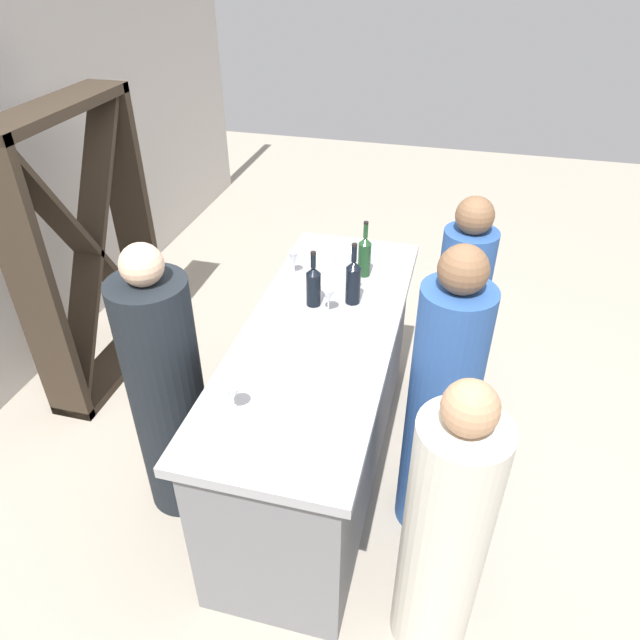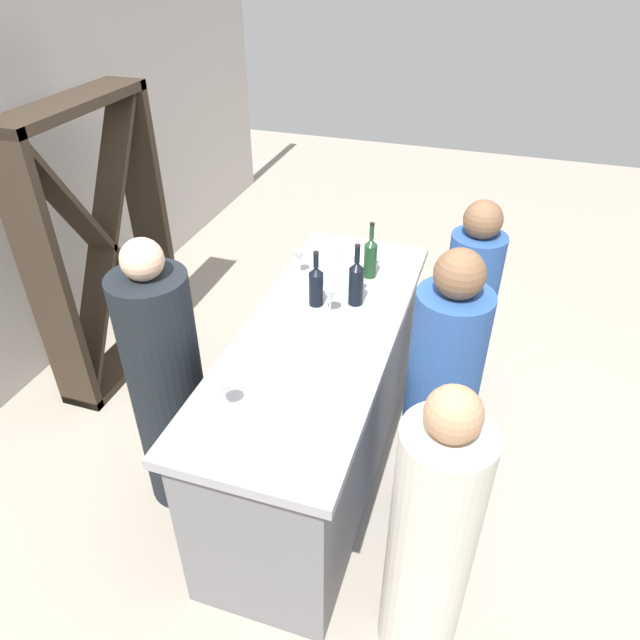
{
  "view_description": "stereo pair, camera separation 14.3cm",
  "coord_description": "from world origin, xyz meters",
  "px_view_note": "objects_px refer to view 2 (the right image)",
  "views": [
    {
      "loc": [
        -2.25,
        -0.58,
        2.64
      ],
      "look_at": [
        0.0,
        0.0,
        1.04
      ],
      "focal_mm": 32.61,
      "sensor_mm": 36.0,
      "label": 1
    },
    {
      "loc": [
        -2.22,
        -0.72,
        2.64
      ],
      "look_at": [
        0.0,
        0.0,
        1.04
      ],
      "focal_mm": 32.61,
      "sensor_mm": 36.0,
      "label": 2
    }
  ],
  "objects_px": {
    "person_center_guest": "(465,323)",
    "water_pitcher": "(349,266)",
    "wine_glass_near_left": "(330,297)",
    "person_server_behind": "(168,389)",
    "wine_glass_near_right": "(299,258)",
    "wine_bottle_leftmost_near_black": "(316,285)",
    "wine_rack": "(103,246)",
    "wine_bottle_second_left_near_black": "(356,282)",
    "wine_glass_near_center": "(224,390)",
    "person_left_guest": "(438,415)",
    "person_right_guest": "(431,543)",
    "wine_bottle_center_olive_green": "(370,257)"
  },
  "relations": [
    {
      "from": "wine_bottle_second_left_near_black",
      "to": "wine_glass_near_right",
      "type": "relative_size",
      "value": 2.35
    },
    {
      "from": "water_pitcher",
      "to": "person_right_guest",
      "type": "xyz_separation_m",
      "value": [
        -1.28,
        -0.7,
        -0.42
      ]
    },
    {
      "from": "wine_bottle_leftmost_near_black",
      "to": "wine_bottle_center_olive_green",
      "type": "distance_m",
      "value": 0.42
    },
    {
      "from": "person_left_guest",
      "to": "person_center_guest",
      "type": "relative_size",
      "value": 1.11
    },
    {
      "from": "wine_glass_near_right",
      "to": "person_left_guest",
      "type": "height_order",
      "value": "person_left_guest"
    },
    {
      "from": "person_left_guest",
      "to": "person_server_behind",
      "type": "relative_size",
      "value": 1.04
    },
    {
      "from": "wine_bottle_second_left_near_black",
      "to": "person_server_behind",
      "type": "xyz_separation_m",
      "value": [
        -0.64,
        0.79,
        -0.41
      ]
    },
    {
      "from": "wine_glass_near_right",
      "to": "person_server_behind",
      "type": "distance_m",
      "value": 1.01
    },
    {
      "from": "wine_bottle_leftmost_near_black",
      "to": "wine_rack",
      "type": "bearing_deg",
      "value": 77.74
    },
    {
      "from": "wine_glass_near_right",
      "to": "wine_bottle_center_olive_green",
      "type": "bearing_deg",
      "value": -75.94
    },
    {
      "from": "wine_rack",
      "to": "wine_bottle_center_olive_green",
      "type": "xyz_separation_m",
      "value": [
        0.03,
        -1.76,
        0.2
      ]
    },
    {
      "from": "wine_glass_near_left",
      "to": "wine_glass_near_right",
      "type": "height_order",
      "value": "wine_glass_near_left"
    },
    {
      "from": "wine_glass_near_center",
      "to": "person_center_guest",
      "type": "distance_m",
      "value": 1.69
    },
    {
      "from": "person_server_behind",
      "to": "wine_bottle_center_olive_green",
      "type": "bearing_deg",
      "value": 49.37
    },
    {
      "from": "water_pitcher",
      "to": "person_center_guest",
      "type": "distance_m",
      "value": 0.81
    },
    {
      "from": "wine_bottle_second_left_near_black",
      "to": "person_left_guest",
      "type": "bearing_deg",
      "value": -130.74
    },
    {
      "from": "wine_glass_near_right",
      "to": "person_right_guest",
      "type": "xyz_separation_m",
      "value": [
        -1.27,
        -0.98,
        -0.42
      ]
    },
    {
      "from": "wine_bottle_leftmost_near_black",
      "to": "wine_glass_near_right",
      "type": "distance_m",
      "value": 0.33
    },
    {
      "from": "wine_rack",
      "to": "wine_glass_near_left",
      "type": "distance_m",
      "value": 1.71
    },
    {
      "from": "wine_bottle_leftmost_near_black",
      "to": "person_server_behind",
      "type": "xyz_separation_m",
      "value": [
        -0.57,
        0.6,
        -0.39
      ]
    },
    {
      "from": "wine_glass_near_center",
      "to": "wine_glass_near_right",
      "type": "bearing_deg",
      "value": 4.21
    },
    {
      "from": "wine_glass_near_left",
      "to": "person_right_guest",
      "type": "bearing_deg",
      "value": -143.27
    },
    {
      "from": "wine_bottle_leftmost_near_black",
      "to": "wine_bottle_center_olive_green",
      "type": "bearing_deg",
      "value": -27.96
    },
    {
      "from": "wine_bottle_leftmost_near_black",
      "to": "wine_glass_near_center",
      "type": "height_order",
      "value": "wine_bottle_leftmost_near_black"
    },
    {
      "from": "wine_bottle_second_left_near_black",
      "to": "wine_glass_near_center",
      "type": "relative_size",
      "value": 2.37
    },
    {
      "from": "person_server_behind",
      "to": "wine_bottle_second_left_near_black",
      "type": "bearing_deg",
      "value": 38.7
    },
    {
      "from": "wine_bottle_second_left_near_black",
      "to": "water_pitcher",
      "type": "distance_m",
      "value": 0.23
    },
    {
      "from": "wine_glass_near_left",
      "to": "person_server_behind",
      "type": "height_order",
      "value": "person_server_behind"
    },
    {
      "from": "person_right_guest",
      "to": "wine_bottle_center_olive_green",
      "type": "bearing_deg",
      "value": -80.07
    },
    {
      "from": "person_center_guest",
      "to": "water_pitcher",
      "type": "bearing_deg",
      "value": 31.86
    },
    {
      "from": "wine_glass_near_right",
      "to": "wine_bottle_second_left_near_black",
      "type": "bearing_deg",
      "value": -117.67
    },
    {
      "from": "wine_bottle_second_left_near_black",
      "to": "person_left_guest",
      "type": "distance_m",
      "value": 0.78
    },
    {
      "from": "wine_bottle_center_olive_green",
      "to": "person_server_behind",
      "type": "xyz_separation_m",
      "value": [
        -0.94,
        0.79,
        -0.4
      ]
    },
    {
      "from": "wine_bottle_leftmost_near_black",
      "to": "wine_bottle_second_left_near_black",
      "type": "height_order",
      "value": "wine_bottle_second_left_near_black"
    },
    {
      "from": "wine_glass_near_left",
      "to": "water_pitcher",
      "type": "distance_m",
      "value": 0.34
    },
    {
      "from": "wine_glass_near_left",
      "to": "person_center_guest",
      "type": "distance_m",
      "value": 0.98
    },
    {
      "from": "wine_glass_near_left",
      "to": "person_left_guest",
      "type": "height_order",
      "value": "person_left_guest"
    },
    {
      "from": "person_server_behind",
      "to": "person_left_guest",
      "type": "bearing_deg",
      "value": 7.72
    },
    {
      "from": "wine_glass_near_center",
      "to": "person_right_guest",
      "type": "xyz_separation_m",
      "value": [
        -0.14,
        -0.9,
        -0.42
      ]
    },
    {
      "from": "person_right_guest",
      "to": "person_server_behind",
      "type": "height_order",
      "value": "person_server_behind"
    },
    {
      "from": "person_right_guest",
      "to": "person_server_behind",
      "type": "bearing_deg",
      "value": -30.94
    },
    {
      "from": "water_pitcher",
      "to": "person_left_guest",
      "type": "relative_size",
      "value": 0.12
    },
    {
      "from": "wine_glass_near_right",
      "to": "water_pitcher",
      "type": "bearing_deg",
      "value": -88.75
    },
    {
      "from": "wine_glass_near_center",
      "to": "person_left_guest",
      "type": "relative_size",
      "value": 0.09
    },
    {
      "from": "wine_bottle_leftmost_near_black",
      "to": "wine_glass_near_center",
      "type": "distance_m",
      "value": 0.87
    },
    {
      "from": "wine_rack",
      "to": "wine_glass_near_center",
      "type": "height_order",
      "value": "wine_rack"
    },
    {
      "from": "wine_glass_near_right",
      "to": "water_pitcher",
      "type": "xyz_separation_m",
      "value": [
        0.01,
        -0.28,
        -0.0
      ]
    },
    {
      "from": "wine_bottle_leftmost_near_black",
      "to": "wine_glass_near_center",
      "type": "xyz_separation_m",
      "value": [
        -0.86,
        0.1,
        -0.02
      ]
    },
    {
      "from": "wine_rack",
      "to": "wine_bottle_leftmost_near_black",
      "type": "xyz_separation_m",
      "value": [
        -0.34,
        -1.56,
        0.19
      ]
    },
    {
      "from": "person_left_guest",
      "to": "water_pitcher",
      "type": "bearing_deg",
      "value": -53.24
    }
  ]
}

